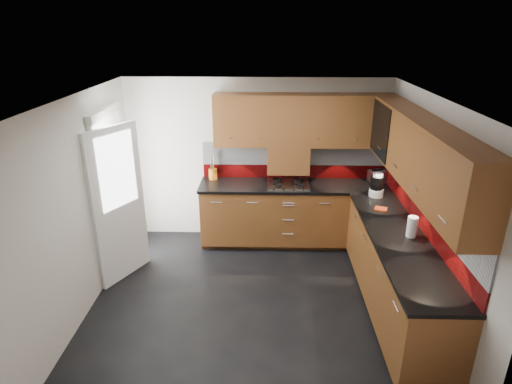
{
  "coord_description": "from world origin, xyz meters",
  "views": [
    {
      "loc": [
        0.14,
        -4.25,
        3.11
      ],
      "look_at": [
        0.01,
        0.65,
        1.15
      ],
      "focal_mm": 30.0,
      "sensor_mm": 36.0,
      "label": 1
    }
  ],
  "objects_px": {
    "utensil_pot": "(213,173)",
    "food_processor": "(377,186)",
    "toaster": "(377,176)",
    "gas_hob": "(288,184)"
  },
  "relations": [
    {
      "from": "utensil_pot",
      "to": "food_processor",
      "type": "distance_m",
      "value": 2.34
    },
    {
      "from": "utensil_pot",
      "to": "toaster",
      "type": "distance_m",
      "value": 2.4
    },
    {
      "from": "toaster",
      "to": "food_processor",
      "type": "relative_size",
      "value": 0.89
    },
    {
      "from": "gas_hob",
      "to": "utensil_pot",
      "type": "bearing_deg",
      "value": 168.57
    },
    {
      "from": "toaster",
      "to": "gas_hob",
      "type": "bearing_deg",
      "value": -172.43
    },
    {
      "from": "gas_hob",
      "to": "toaster",
      "type": "height_order",
      "value": "toaster"
    },
    {
      "from": "utensil_pot",
      "to": "toaster",
      "type": "height_order",
      "value": "utensil_pot"
    },
    {
      "from": "gas_hob",
      "to": "utensil_pot",
      "type": "distance_m",
      "value": 1.13
    },
    {
      "from": "toaster",
      "to": "food_processor",
      "type": "height_order",
      "value": "food_processor"
    },
    {
      "from": "utensil_pot",
      "to": "toaster",
      "type": "relative_size",
      "value": 1.55
    }
  ]
}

